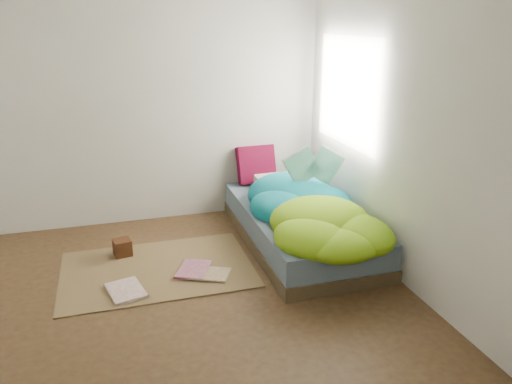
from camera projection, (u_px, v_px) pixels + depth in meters
ground at (185, 300)px, 3.84m from camera, size 3.50×3.50×0.00m
room_walls at (175, 85)px, 3.31m from camera, size 3.54×3.54×2.62m
bed at (299, 226)px, 4.76m from camera, size 1.00×2.00×0.34m
duvet at (309, 200)px, 4.45m from camera, size 0.96×1.84×0.34m
rug at (158, 269)px, 4.29m from camera, size 1.60×1.10×0.01m
pillow_floral at (284, 184)px, 5.23m from camera, size 0.58×0.38×0.12m
pillow_magenta at (256, 165)px, 5.43m from camera, size 0.41×0.14×0.41m
open_book at (315, 156)px, 4.69m from camera, size 0.49×0.17×0.29m
wooden_box at (122, 247)px, 4.51m from camera, size 0.18×0.18×0.15m
floor_book_a at (110, 295)px, 3.86m from camera, size 0.33×0.40×0.03m
floor_book_b at (179, 269)px, 4.25m from camera, size 0.37×0.41×0.03m
floor_book_c at (206, 281)px, 4.06m from camera, size 0.39×0.35×0.02m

